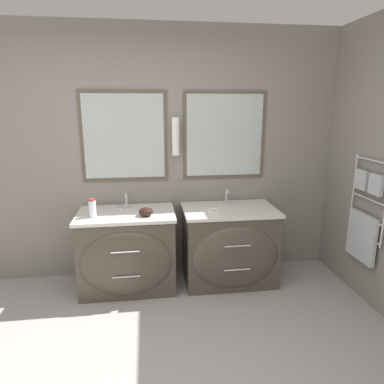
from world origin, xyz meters
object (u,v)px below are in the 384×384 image
(toiletry_bottle, at_px, (92,209))
(amenity_bowl, at_px, (146,212))
(vanity_right, at_px, (229,246))
(vanity_left, at_px, (128,251))

(toiletry_bottle, bearing_deg, amenity_bowl, -3.36)
(vanity_right, distance_m, amenity_bowl, 0.95)
(vanity_left, relative_size, amenity_bowl, 6.97)
(vanity_right, height_order, toiletry_bottle, toiletry_bottle)
(vanity_right, relative_size, toiletry_bottle, 5.31)
(vanity_right, xyz_separation_m, amenity_bowl, (-0.84, -0.09, 0.43))
(vanity_left, xyz_separation_m, toiletry_bottle, (-0.30, -0.06, 0.48))
(vanity_right, height_order, amenity_bowl, amenity_bowl)
(toiletry_bottle, bearing_deg, vanity_right, 2.58)
(vanity_left, height_order, toiletry_bottle, toiletry_bottle)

